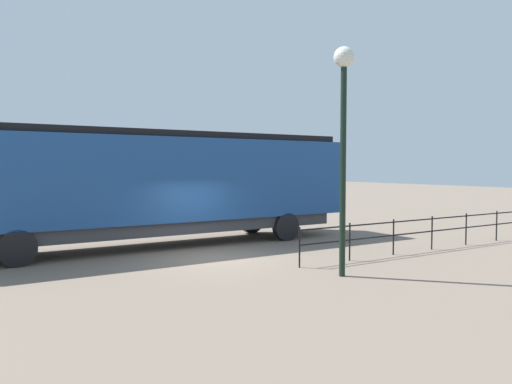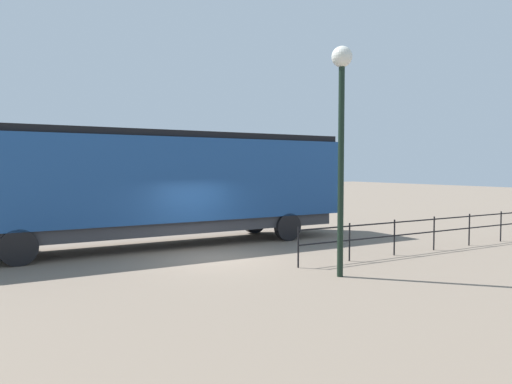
# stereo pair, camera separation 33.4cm
# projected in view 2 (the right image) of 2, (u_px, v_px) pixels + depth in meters

# --- Properties ---
(ground_plane) EXTENTS (120.00, 120.00, 0.00)m
(ground_plane) POSITION_uv_depth(u_px,v_px,m) (214.00, 258.00, 15.53)
(ground_plane) COLOR #756656
(locomotive) EXTENTS (2.92, 15.02, 4.19)m
(locomotive) POSITION_uv_depth(u_px,v_px,m) (175.00, 182.00, 18.12)
(locomotive) COLOR navy
(locomotive) RESTS_ON ground_plane
(lamp_post) EXTENTS (0.55, 0.55, 6.06)m
(lamp_post) POSITION_uv_depth(u_px,v_px,m) (341.00, 111.00, 12.73)
(lamp_post) COLOR black
(lamp_post) RESTS_ON ground_plane
(platform_fence) EXTENTS (0.05, 11.74, 1.18)m
(platform_fence) POSITION_uv_depth(u_px,v_px,m) (434.00, 228.00, 17.03)
(platform_fence) COLOR black
(platform_fence) RESTS_ON ground_plane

